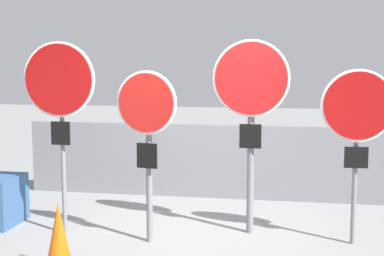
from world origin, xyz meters
The scene contains 7 objects.
ground_plane centered at (0.00, 0.00, 0.00)m, with size 40.00×40.00×0.00m, color gray.
fence_back centered at (0.00, 2.00, 0.59)m, with size 6.44×0.12×1.19m.
stop_sign_0 centered at (-1.74, -0.22, 1.82)m, with size 0.93×0.12×2.43m.
stop_sign_1 centered at (-0.61, -0.33, 1.46)m, with size 0.75×0.18×2.08m.
stop_sign_2 centered at (0.58, 0.23, 1.71)m, with size 0.96×0.16×2.46m.
stop_sign_3 centered at (1.83, 0.01, 1.53)m, with size 0.85×0.13×2.10m.
traffic_cone_0 centered at (-1.30, -1.35, 0.36)m, with size 0.35×0.35×0.73m.
Camera 1 is at (0.99, -6.42, 2.15)m, focal length 50.00 mm.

